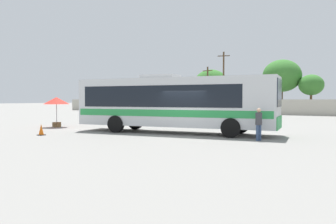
{
  "coord_description": "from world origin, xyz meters",
  "views": [
    {
      "loc": [
        9.09,
        -16.71,
        2.02
      ],
      "look_at": [
        -2.32,
        1.83,
        1.21
      ],
      "focal_mm": 36.24,
      "sensor_mm": 36.0,
      "label": 1
    }
  ],
  "objects_px": {
    "vendor_umbrella_near_gate_red": "(56,102)",
    "roadside_tree_midleft": "(282,76)",
    "parked_car_leftmost_grey": "(174,108)",
    "roadside_tree_midright": "(311,85)",
    "roadside_tree_left": "(211,84)",
    "parked_car_second_black": "(212,108)",
    "utility_pole_far": "(224,81)",
    "utility_pole_near": "(208,88)",
    "coach_bus_silver_green": "(172,102)",
    "traffic_cone_on_apron": "(41,130)",
    "attendant_by_bus_door": "(259,122)"
  },
  "relations": [
    {
      "from": "parked_car_second_black",
      "to": "traffic_cone_on_apron",
      "type": "bearing_deg",
      "value": -84.4
    },
    {
      "from": "roadside_tree_left",
      "to": "roadside_tree_midright",
      "type": "bearing_deg",
      "value": 1.76
    },
    {
      "from": "utility_pole_near",
      "to": "coach_bus_silver_green",
      "type": "bearing_deg",
      "value": -68.79
    },
    {
      "from": "vendor_umbrella_near_gate_red",
      "to": "utility_pole_near",
      "type": "bearing_deg",
      "value": 94.6
    },
    {
      "from": "coach_bus_silver_green",
      "to": "roadside_tree_midleft",
      "type": "height_order",
      "value": "roadside_tree_midleft"
    },
    {
      "from": "utility_pole_near",
      "to": "roadside_tree_midleft",
      "type": "xyz_separation_m",
      "value": [
        10.41,
        3.48,
        1.79
      ]
    },
    {
      "from": "roadside_tree_left",
      "to": "vendor_umbrella_near_gate_red",
      "type": "bearing_deg",
      "value": -84.57
    },
    {
      "from": "roadside_tree_midright",
      "to": "utility_pole_far",
      "type": "bearing_deg",
      "value": -159.86
    },
    {
      "from": "coach_bus_silver_green",
      "to": "attendant_by_bus_door",
      "type": "xyz_separation_m",
      "value": [
        5.63,
        -1.12,
        -0.98
      ]
    },
    {
      "from": "roadside_tree_left",
      "to": "utility_pole_near",
      "type": "bearing_deg",
      "value": -75.73
    },
    {
      "from": "vendor_umbrella_near_gate_red",
      "to": "parked_car_leftmost_grey",
      "type": "bearing_deg",
      "value": 100.95
    },
    {
      "from": "parked_car_leftmost_grey",
      "to": "traffic_cone_on_apron",
      "type": "relative_size",
      "value": 6.65
    },
    {
      "from": "parked_car_leftmost_grey",
      "to": "roadside_tree_midright",
      "type": "relative_size",
      "value": 0.77
    },
    {
      "from": "parked_car_leftmost_grey",
      "to": "roadside_tree_midright",
      "type": "bearing_deg",
      "value": 29.89
    },
    {
      "from": "parked_car_leftmost_grey",
      "to": "utility_pole_near",
      "type": "relative_size",
      "value": 0.6
    },
    {
      "from": "vendor_umbrella_near_gate_red",
      "to": "roadside_tree_midright",
      "type": "height_order",
      "value": "roadside_tree_midright"
    },
    {
      "from": "utility_pole_near",
      "to": "roadside_tree_midright",
      "type": "relative_size",
      "value": 1.28
    },
    {
      "from": "vendor_umbrella_near_gate_red",
      "to": "traffic_cone_on_apron",
      "type": "relative_size",
      "value": 3.41
    },
    {
      "from": "attendant_by_bus_door",
      "to": "vendor_umbrella_near_gate_red",
      "type": "xyz_separation_m",
      "value": [
        -14.94,
        0.33,
        0.96
      ]
    },
    {
      "from": "coach_bus_silver_green",
      "to": "utility_pole_far",
      "type": "relative_size",
      "value": 1.37
    },
    {
      "from": "parked_car_leftmost_grey",
      "to": "roadside_tree_midleft",
      "type": "bearing_deg",
      "value": 37.6
    },
    {
      "from": "parked_car_leftmost_grey",
      "to": "roadside_tree_left",
      "type": "bearing_deg",
      "value": 80.21
    },
    {
      "from": "utility_pole_near",
      "to": "roadside_tree_left",
      "type": "height_order",
      "value": "utility_pole_near"
    },
    {
      "from": "roadside_tree_midleft",
      "to": "roadside_tree_midright",
      "type": "xyz_separation_m",
      "value": [
        4.07,
        -0.15,
        -1.45
      ]
    },
    {
      "from": "coach_bus_silver_green",
      "to": "vendor_umbrella_near_gate_red",
      "type": "xyz_separation_m",
      "value": [
        -9.32,
        -0.8,
        -0.02
      ]
    },
    {
      "from": "roadside_tree_midleft",
      "to": "roadside_tree_midright",
      "type": "bearing_deg",
      "value": -2.07
    },
    {
      "from": "utility_pole_near",
      "to": "traffic_cone_on_apron",
      "type": "xyz_separation_m",
      "value": [
        6.31,
        -35.58,
        -3.4
      ]
    },
    {
      "from": "roadside_tree_midright",
      "to": "traffic_cone_on_apron",
      "type": "bearing_deg",
      "value": -101.85
    },
    {
      "from": "coach_bus_silver_green",
      "to": "utility_pole_near",
      "type": "relative_size",
      "value": 1.75
    },
    {
      "from": "parked_car_second_black",
      "to": "utility_pole_far",
      "type": "bearing_deg",
      "value": 94.61
    },
    {
      "from": "coach_bus_silver_green",
      "to": "roadside_tree_left",
      "type": "xyz_separation_m",
      "value": [
        -12.56,
        33.36,
        2.65
      ]
    },
    {
      "from": "vendor_umbrella_near_gate_red",
      "to": "roadside_tree_midleft",
      "type": "xyz_separation_m",
      "value": [
        7.89,
        34.77,
        3.64
      ]
    },
    {
      "from": "attendant_by_bus_door",
      "to": "vendor_umbrella_near_gate_red",
      "type": "relative_size",
      "value": 0.73
    },
    {
      "from": "parked_car_second_black",
      "to": "roadside_tree_midleft",
      "type": "bearing_deg",
      "value": 53.28
    },
    {
      "from": "coach_bus_silver_green",
      "to": "parked_car_second_black",
      "type": "bearing_deg",
      "value": 108.94
    },
    {
      "from": "utility_pole_near",
      "to": "utility_pole_far",
      "type": "height_order",
      "value": "utility_pole_far"
    },
    {
      "from": "roadside_tree_midright",
      "to": "attendant_by_bus_door",
      "type": "bearing_deg",
      "value": -85.11
    },
    {
      "from": "attendant_by_bus_door",
      "to": "utility_pole_far",
      "type": "height_order",
      "value": "utility_pole_far"
    },
    {
      "from": "parked_car_leftmost_grey",
      "to": "roadside_tree_midright",
      "type": "height_order",
      "value": "roadside_tree_midright"
    },
    {
      "from": "roadside_tree_left",
      "to": "roadside_tree_midleft",
      "type": "height_order",
      "value": "roadside_tree_midleft"
    },
    {
      "from": "parked_car_second_black",
      "to": "roadside_tree_left",
      "type": "xyz_separation_m",
      "value": [
        -4.13,
        8.78,
        3.73
      ]
    },
    {
      "from": "utility_pole_far",
      "to": "parked_car_leftmost_grey",
      "type": "bearing_deg",
      "value": -134.3
    },
    {
      "from": "coach_bus_silver_green",
      "to": "utility_pole_near",
      "type": "distance_m",
      "value": 32.76
    },
    {
      "from": "vendor_umbrella_near_gate_red",
      "to": "roadside_tree_midleft",
      "type": "distance_m",
      "value": 35.84
    },
    {
      "from": "parked_car_second_black",
      "to": "roadside_tree_midleft",
      "type": "distance_m",
      "value": 12.62
    },
    {
      "from": "vendor_umbrella_near_gate_red",
      "to": "roadside_tree_midleft",
      "type": "bearing_deg",
      "value": 77.22
    },
    {
      "from": "utility_pole_near",
      "to": "roadside_tree_left",
      "type": "relative_size",
      "value": 1.02
    },
    {
      "from": "vendor_umbrella_near_gate_red",
      "to": "utility_pole_far",
      "type": "distance_m",
      "value": 30.55
    },
    {
      "from": "attendant_by_bus_door",
      "to": "parked_car_second_black",
      "type": "bearing_deg",
      "value": 118.68
    },
    {
      "from": "attendant_by_bus_door",
      "to": "roadside_tree_midleft",
      "type": "height_order",
      "value": "roadside_tree_midleft"
    }
  ]
}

